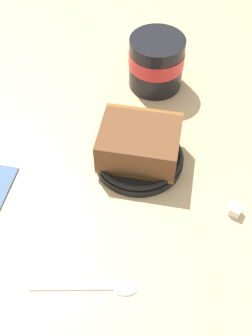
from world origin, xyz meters
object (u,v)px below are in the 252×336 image
at_px(tea_mug, 156,61).
at_px(teaspoon, 107,288).
at_px(sugar_cube, 235,211).
at_px(cake_slice, 139,143).
at_px(small_plate, 139,157).

height_order(tea_mug, teaspoon, tea_mug).
relative_size(tea_mug, sugar_cube, 7.31).
height_order(cake_slice, tea_mug, tea_mug).
distance_m(small_plate, tea_mug, 0.18).
height_order(small_plate, cake_slice, cake_slice).
relative_size(small_plate, tea_mug, 1.25).
bearing_deg(sugar_cube, small_plate, -20.18).
bearing_deg(teaspoon, cake_slice, -86.59).
bearing_deg(small_plate, teaspoon, 93.39).
distance_m(tea_mug, sugar_cube, 0.28).
height_order(small_plate, tea_mug, tea_mug).
relative_size(tea_mug, teaspoon, 0.82).
xyz_separation_m(tea_mug, teaspoon, (-0.03, 0.37, -0.04)).
height_order(teaspoon, sugar_cube, sugar_cube).
xyz_separation_m(cake_slice, tea_mug, (0.02, -0.17, 0.01)).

